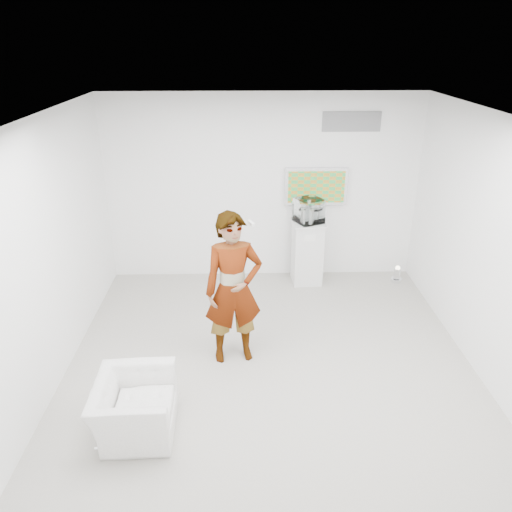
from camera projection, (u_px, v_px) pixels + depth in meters
name	position (u px, v px, depth m)	size (l,w,h in m)	color
room	(271.00, 251.00, 5.70)	(5.01, 5.01, 3.00)	#A4A196
tv	(316.00, 186.00, 7.94)	(1.00, 0.08, 0.60)	silver
logo_decal	(352.00, 122.00, 7.58)	(0.90, 0.02, 0.30)	slate
person	(233.00, 289.00, 5.98)	(0.70, 0.46, 1.93)	white
armchair	(135.00, 407.00, 5.08)	(0.90, 0.78, 0.58)	white
pedestal	(307.00, 252.00, 8.11)	(0.51, 0.51, 1.05)	silver
floor_uplight	(397.00, 274.00, 8.24)	(0.18, 0.18, 0.27)	white
vitrine	(309.00, 211.00, 7.82)	(0.38, 0.38, 0.38)	silver
console	(309.00, 215.00, 7.85)	(0.05, 0.16, 0.23)	silver
wii_remote	(251.00, 223.00, 5.85)	(0.04, 0.14, 0.04)	silver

